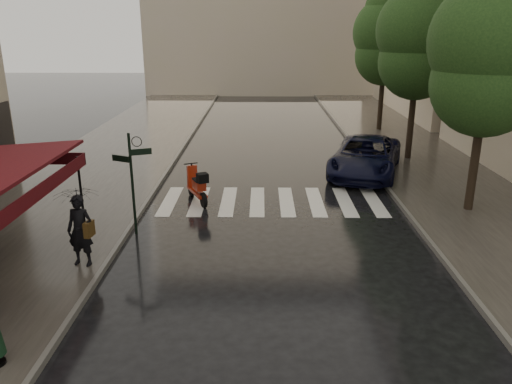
{
  "coord_description": "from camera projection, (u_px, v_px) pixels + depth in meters",
  "views": [
    {
      "loc": [
        2.59,
        -10.94,
        5.94
      ],
      "look_at": [
        2.44,
        2.83,
        1.4
      ],
      "focal_mm": 35.0,
      "sensor_mm": 36.0,
      "label": 1
    }
  ],
  "objects": [
    {
      "name": "tree_near",
      "position": [
        490.0,
        49.0,
        15.26
      ],
      "size": [
        3.8,
        3.8,
        7.99
      ],
      "color": "black",
      "rests_on": "sidewalk_far"
    },
    {
      "name": "pedestrian_with_umbrella",
      "position": [
        77.0,
        202.0,
        12.39
      ],
      "size": [
        1.28,
        1.3,
        2.57
      ],
      "rotation": [
        0.0,
        0.0,
        -0.17
      ],
      "color": "black",
      "rests_on": "sidewalk_near"
    },
    {
      "name": "scooter",
      "position": [
        198.0,
        186.0,
        17.71
      ],
      "size": [
        1.03,
        1.8,
        1.27
      ],
      "rotation": [
        0.0,
        0.0,
        0.44
      ],
      "color": "black",
      "rests_on": "ground"
    },
    {
      "name": "sidewalk_near",
      "position": [
        112.0,
        158.0,
        23.7
      ],
      "size": [
        6.0,
        60.0,
        0.12
      ],
      "primitive_type": "cube",
      "color": "#38332D",
      "rests_on": "ground"
    },
    {
      "name": "tree_far",
      "position": [
        386.0,
        37.0,
        28.51
      ],
      "size": [
        3.8,
        3.8,
        8.16
      ],
      "color": "black",
      "rests_on": "sidewalk_far"
    },
    {
      "name": "ground",
      "position": [
        156.0,
        282.0,
        12.27
      ],
      "size": [
        120.0,
        120.0,
        0.0
      ],
      "primitive_type": "plane",
      "color": "black",
      "rests_on": "ground"
    },
    {
      "name": "curb_far",
      "position": [
        364.0,
        158.0,
        23.57
      ],
      "size": [
        0.12,
        60.0,
        0.16
      ],
      "primitive_type": "cube",
      "color": "#595651",
      "rests_on": "ground"
    },
    {
      "name": "tree_mid",
      "position": [
        419.0,
        36.0,
        21.82
      ],
      "size": [
        3.8,
        3.8,
        8.34
      ],
      "color": "black",
      "rests_on": "sidewalk_far"
    },
    {
      "name": "crosswalk",
      "position": [
        272.0,
        201.0,
        17.94
      ],
      "size": [
        7.85,
        3.2,
        0.01
      ],
      "color": "silver",
      "rests_on": "ground"
    },
    {
      "name": "curb_near",
      "position": [
        176.0,
        158.0,
        23.66
      ],
      "size": [
        0.12,
        60.0,
        0.16
      ],
      "primitive_type": "cube",
      "color": "#595651",
      "rests_on": "ground"
    },
    {
      "name": "signpost",
      "position": [
        132.0,
        176.0,
        14.56
      ],
      "size": [
        1.17,
        0.29,
        3.1
      ],
      "color": "black",
      "rests_on": "ground"
    },
    {
      "name": "sidewalk_far",
      "position": [
        423.0,
        159.0,
        23.55
      ],
      "size": [
        5.5,
        60.0,
        0.12
      ],
      "primitive_type": "cube",
      "color": "#38332D",
      "rests_on": "ground"
    },
    {
      "name": "parked_car",
      "position": [
        366.0,
        156.0,
        21.06
      ],
      "size": [
        4.22,
        6.16,
        1.57
      ],
      "primitive_type": "imported",
      "rotation": [
        0.0,
        0.0,
        -0.32
      ],
      "color": "black",
      "rests_on": "ground"
    }
  ]
}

